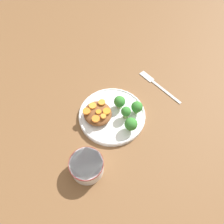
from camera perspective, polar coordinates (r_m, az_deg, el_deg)
The scene contains 16 objects.
ground_plane at distance 0.77m, azimuth -0.00°, elevation -1.20°, with size 4.00×4.00×0.00m, color brown.
plate at distance 0.76m, azimuth -0.00°, elevation -0.81°, with size 0.23×0.23×0.02m.
dip_bowl at distance 0.66m, azimuth -6.59°, elevation -13.79°, with size 0.10×0.10×0.06m.
stew_mound at distance 0.74m, azimuth -3.77°, elevation -0.35°, with size 0.10×0.10×0.03m, color brown.
broccoli_floret_0 at distance 0.70m, azimuth 4.97°, elevation -3.20°, with size 0.04×0.04×0.06m.
broccoli_floret_1 at distance 0.74m, azimuth 6.52°, elevation 1.28°, with size 0.04×0.04×0.05m.
broccoli_floret_2 at distance 0.73m, azimuth 3.66°, elevation 0.00°, with size 0.03×0.03×0.05m.
broccoli_floret_3 at distance 0.75m, azimuth 1.99°, elevation 2.66°, with size 0.04×0.04×0.05m.
carrot_slice_0 at distance 0.73m, azimuth -6.67°, elevation 0.20°, with size 0.03×0.03×0.01m, color orange.
carrot_slice_1 at distance 0.73m, azimuth -1.57°, elevation 0.53°, with size 0.03×0.03×0.01m, color orange.
carrot_slice_2 at distance 0.74m, azimuth -2.69°, elevation 2.54°, with size 0.02×0.02×0.01m, color orange.
carrot_slice_3 at distance 0.72m, azimuth -3.54°, elevation 0.05°, with size 0.02×0.02×0.00m, color orange.
carrot_slice_4 at distance 0.71m, azimuth -4.26°, elevation -1.82°, with size 0.03×0.03×0.01m, color orange.
carrot_slice_5 at distance 0.74m, azimuth -5.07°, elevation 1.69°, with size 0.03×0.03×0.00m, color orange.
carrot_slice_6 at distance 0.71m, azimuth -2.24°, elevation -1.10°, with size 0.02×0.02×0.01m, color orange.
fork at distance 0.87m, azimuth 11.44°, elevation 7.27°, with size 0.20×0.07×0.01m.
Camera 1 is at (-0.36, 0.18, 0.65)m, focal length 35.00 mm.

